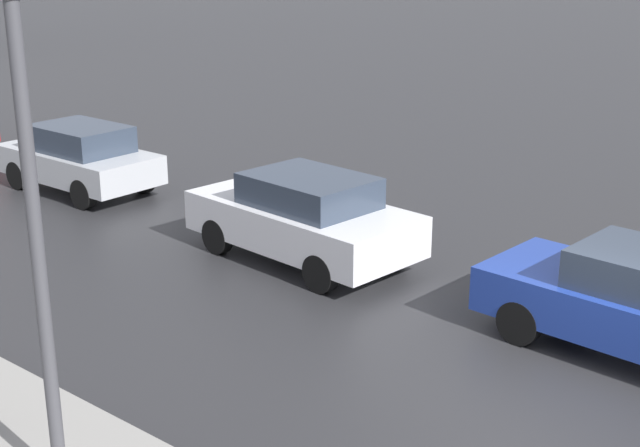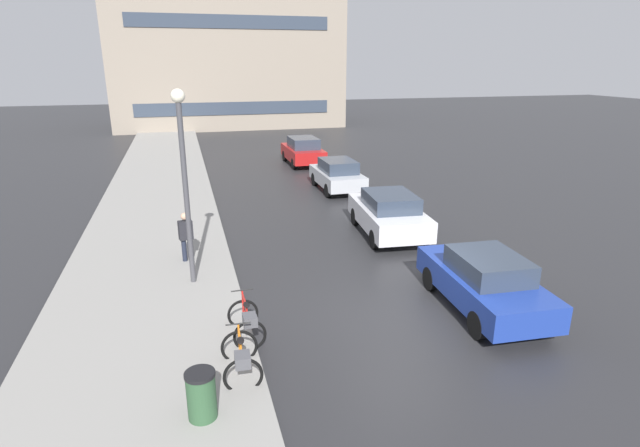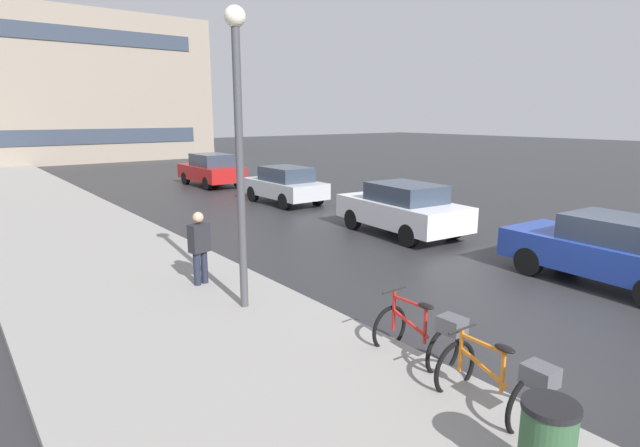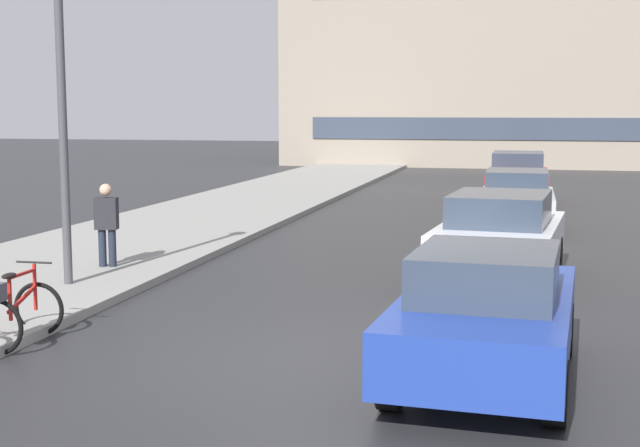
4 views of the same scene
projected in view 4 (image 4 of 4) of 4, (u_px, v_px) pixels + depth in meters
ground_plane at (304, 364)px, 10.50m from camera, size 140.00×140.00×0.00m
sidewalk_kerb at (166, 230)px, 21.51m from camera, size 4.80×60.00×0.14m
bicycle_second at (12, 310)px, 11.13m from camera, size 0.74×1.33×1.01m
car_blue at (487, 314)px, 9.76m from camera, size 2.04×4.22×1.49m
car_white at (500, 236)px, 15.43m from camera, size 2.30×4.34×1.55m
car_silver at (517, 200)px, 21.82m from camera, size 1.80×3.86×1.50m
car_red at (518, 177)px, 28.24m from camera, size 1.91×4.15×1.63m
pedestrian at (107, 223)px, 16.08m from camera, size 0.44×0.32×1.65m
streetlamp at (62, 90)px, 14.19m from camera, size 0.35×0.35×5.27m
building_facade_main at (485, 62)px, 49.11m from camera, size 20.62×10.81×11.10m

